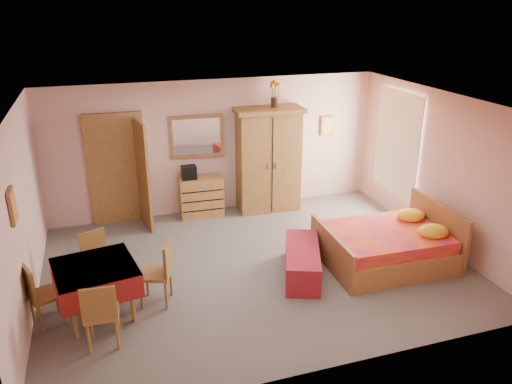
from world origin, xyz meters
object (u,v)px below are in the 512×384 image
object	(u,v)px
sunflower_vase	(275,94)
chair_east	(155,273)
dining_table	(98,291)
chair_north	(99,261)
chest_of_drawers	(201,197)
wardrobe	(268,160)
floor_lamp	(244,169)
bed	(386,237)
chair_south	(102,312)
wall_mirror	(197,136)
bench	(302,262)
chair_west	(46,294)
stereo	(189,172)

from	to	relation	value
sunflower_vase	chair_east	xyz separation A→B (m)	(-2.72, -2.75, -1.85)
sunflower_vase	dining_table	size ratio (longest dim) A/B	0.49
chair_north	chest_of_drawers	bearing A→B (deg)	-154.97
wardrobe	sunflower_vase	distance (m)	1.29
floor_lamp	bed	distance (m)	3.19
dining_table	chair_south	distance (m)	0.64
dining_table	chair_east	size ratio (longest dim) A/B	1.09
floor_lamp	bed	xyz separation A→B (m)	(1.52, -2.77, -0.42)
chair_south	wall_mirror	bearing A→B (deg)	66.62
chair_south	chest_of_drawers	bearing A→B (deg)	65.20
wardrobe	chair_south	bearing A→B (deg)	-131.05
chest_of_drawers	dining_table	xyz separation A→B (m)	(-2.01, -2.84, -0.02)
bench	bed	bearing A→B (deg)	-1.64
bed	bench	bearing A→B (deg)	-179.94
chest_of_drawers	chair_west	bearing A→B (deg)	-130.77
bench	chair_east	xyz separation A→B (m)	(-2.23, -0.06, 0.24)
chair_north	chair_east	world-z (taller)	chair_east
chair_west	bench	bearing A→B (deg)	69.96
sunflower_vase	bed	xyz separation A→B (m)	(0.91, -2.74, -1.86)
chest_of_drawers	wall_mirror	bearing A→B (deg)	92.25
sunflower_vase	chair_south	xyz separation A→B (m)	(-3.46, -3.46, -1.87)
chair_north	chair_west	world-z (taller)	chair_west
sunflower_vase	chair_east	size ratio (longest dim) A/B	0.54
chest_of_drawers	sunflower_vase	distance (m)	2.43
bed	chair_north	world-z (taller)	bed
bed	chair_west	size ratio (longest dim) A/B	2.22
sunflower_vase	bench	xyz separation A→B (m)	(-0.50, -2.69, -2.09)
wall_mirror	sunflower_vase	distance (m)	1.69
wardrobe	chair_west	bearing A→B (deg)	-142.07
chair_west	wardrobe	bearing A→B (deg)	102.78
floor_lamp	dining_table	world-z (taller)	floor_lamp
floor_lamp	chair_north	size ratio (longest dim) A/B	2.05
dining_table	floor_lamp	bearing A→B (deg)	44.66
sunflower_vase	chest_of_drawers	bearing A→B (deg)	179.53
wall_mirror	stereo	distance (m)	0.70
bed	bench	size ratio (longest dim) A/B	1.45
chair_south	chair_north	bearing A→B (deg)	94.34
dining_table	chair_west	size ratio (longest dim) A/B	1.14
chair_south	chair_east	bearing A→B (deg)	48.64
stereo	floor_lamp	world-z (taller)	floor_lamp
chair_north	wall_mirror	bearing A→B (deg)	-152.28
stereo	chair_west	size ratio (longest dim) A/B	0.31
chest_of_drawers	floor_lamp	distance (m)	1.01
dining_table	chair_south	world-z (taller)	chair_south
wall_mirror	chair_west	distance (m)	4.17
stereo	chair_east	distance (m)	2.98
chest_of_drawers	stereo	bearing A→B (deg)	-179.07
dining_table	chair_north	world-z (taller)	chair_north
sunflower_vase	dining_table	world-z (taller)	sunflower_vase
stereo	floor_lamp	xyz separation A→B (m)	(1.10, 0.02, -0.04)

